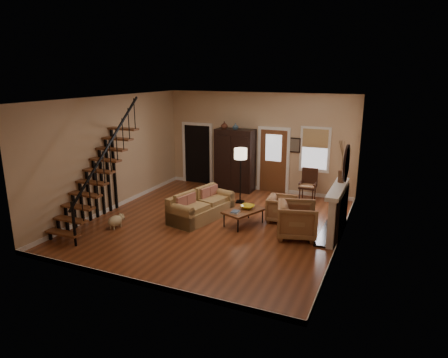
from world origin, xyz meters
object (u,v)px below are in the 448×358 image
at_px(sofa, 202,206).
at_px(armchair_right, 282,209).
at_px(coffee_table, 244,217).
at_px(armchair_left, 297,220).
at_px(armoire, 235,160).
at_px(side_chair, 308,185).
at_px(floor_lamp, 240,176).

relative_size(sofa, armchair_right, 2.60).
bearing_deg(coffee_table, armchair_left, -8.29).
bearing_deg(armchair_right, armoire, 41.27).
distance_m(armchair_left, armchair_right, 1.11).
height_order(sofa, coffee_table, sofa).
bearing_deg(side_chair, coffee_table, -112.14).
relative_size(sofa, coffee_table, 1.81).
height_order(sofa, armchair_right, sofa).
xyz_separation_m(armchair_right, floor_lamp, (-1.61, 1.02, 0.51)).
bearing_deg(armchair_left, floor_lamp, 33.98).
xyz_separation_m(armoire, side_chair, (2.55, -0.20, -0.54)).
distance_m(coffee_table, side_chair, 2.95).
distance_m(sofa, armchair_right, 2.20).
distance_m(coffee_table, floor_lamp, 1.99).
bearing_deg(armchair_left, armoire, 27.52).
height_order(armchair_left, armchair_right, armchair_left).
bearing_deg(sofa, armoire, 107.02).
distance_m(sofa, armchair_left, 2.73).
distance_m(armchair_right, floor_lamp, 1.98).
bearing_deg(side_chair, armoire, 175.52).
distance_m(coffee_table, armchair_left, 1.51).
relative_size(armoire, side_chair, 2.06).
relative_size(armoire, coffee_table, 1.93).
bearing_deg(armchair_left, armchair_right, 19.68).
bearing_deg(armchair_right, coffee_table, 124.82).
height_order(coffee_table, armchair_right, armchair_right).
height_order(sofa, side_chair, side_chair).
xyz_separation_m(sofa, side_chair, (2.35, 2.74, 0.14)).
xyz_separation_m(armchair_left, floor_lamp, (-2.25, 1.93, 0.42)).
bearing_deg(armchair_right, sofa, 104.30).
xyz_separation_m(armchair_left, armchair_right, (-0.64, 0.91, -0.09)).
height_order(armoire, coffee_table, armoire).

